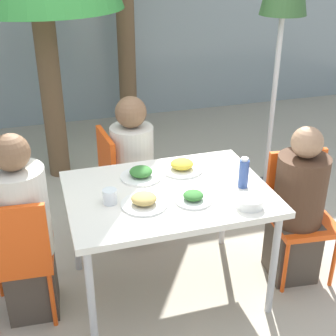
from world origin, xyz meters
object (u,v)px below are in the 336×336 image
(person_right, at_px, (297,210))
(chair_right, at_px, (299,205))
(bottle, at_px, (244,173))
(drinking_cup, at_px, (110,196))
(chair_left, at_px, (16,253))
(chair_far, at_px, (121,177))
(person_left, at_px, (24,234))
(person_far, at_px, (133,173))
(salad_bowl, at_px, (250,202))

(person_right, bearing_deg, chair_right, -121.88)
(bottle, height_order, drinking_cup, bottle)
(chair_left, xyz_separation_m, chair_far, (0.76, 0.75, 0.00))
(person_left, distance_m, chair_far, 0.98)
(chair_right, bearing_deg, bottle, 14.71)
(chair_right, bearing_deg, chair_far, -29.15)
(chair_left, height_order, drinking_cup, chair_left)
(chair_left, height_order, chair_right, same)
(person_right, bearing_deg, person_far, -34.32)
(chair_far, xyz_separation_m, drinking_cup, (-0.21, -0.78, 0.29))
(chair_left, xyz_separation_m, drinking_cup, (0.55, -0.03, 0.29))
(person_left, xyz_separation_m, bottle, (1.30, -0.15, 0.28))
(drinking_cup, bearing_deg, chair_left, 176.84)
(chair_right, xyz_separation_m, bottle, (-0.47, -0.07, 0.34))
(drinking_cup, bearing_deg, person_right, -2.19)
(person_left, distance_m, drinking_cup, 0.56)
(chair_right, relative_size, drinking_cup, 10.06)
(person_left, height_order, person_far, person_left)
(person_far, bearing_deg, drinking_cup, -27.03)
(chair_left, distance_m, chair_far, 1.07)
(drinking_cup, bearing_deg, chair_right, 1.27)
(chair_left, distance_m, person_far, 1.10)
(chair_left, xyz_separation_m, person_left, (0.06, 0.08, 0.07))
(chair_right, bearing_deg, person_right, 58.12)
(chair_far, bearing_deg, person_far, 58.12)
(salad_bowl, bearing_deg, chair_far, 117.18)
(bottle, distance_m, salad_bowl, 0.24)
(person_left, distance_m, salad_bowl, 1.31)
(person_far, bearing_deg, chair_left, -55.41)
(chair_right, bearing_deg, salad_bowl, 34.91)
(person_left, height_order, salad_bowl, person_left)
(drinking_cup, height_order, salad_bowl, drinking_cup)
(chair_right, distance_m, chair_far, 1.30)
(person_left, relative_size, salad_bowl, 7.57)
(bottle, bearing_deg, person_right, -0.63)
(person_left, bearing_deg, chair_right, 1.56)
(person_left, xyz_separation_m, salad_bowl, (1.24, -0.37, 0.21))
(chair_right, relative_size, person_right, 0.78)
(chair_far, bearing_deg, chair_left, -50.75)
(chair_left, distance_m, person_right, 1.77)
(chair_right, bearing_deg, chair_left, 6.07)
(person_left, distance_m, bottle, 1.34)
(person_far, xyz_separation_m, salad_bowl, (0.45, -1.00, 0.24))
(person_left, relative_size, person_right, 1.09)
(person_right, bearing_deg, drinking_cup, 3.95)
(person_right, relative_size, person_far, 0.97)
(person_left, bearing_deg, drinking_cup, -8.05)
(chair_left, bearing_deg, chair_far, 48.58)
(chair_right, height_order, drinking_cup, chair_right)
(person_left, height_order, person_right, person_left)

